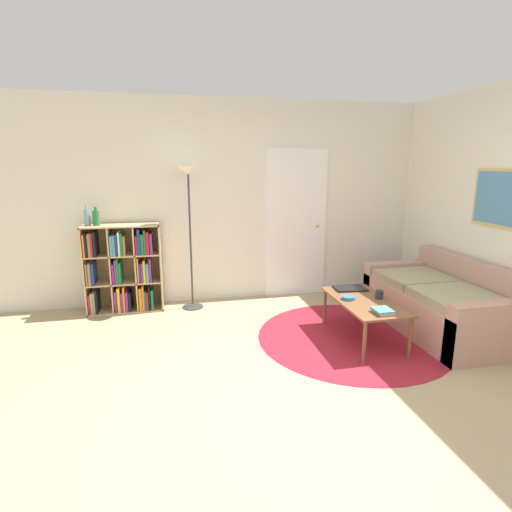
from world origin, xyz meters
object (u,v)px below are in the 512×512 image
object	(u,v)px
bottle_left	(87,217)
bottle_middle	(96,218)
coffee_table	(364,304)
floor_lamp	(189,190)
bowl	(349,298)
cup	(379,295)
bookshelf	(124,269)
laptop	(350,288)
couch	(443,304)

from	to	relation	value
bottle_left	bottle_middle	bearing A→B (deg)	-12.39
coffee_table	bottle_left	world-z (taller)	bottle_left
floor_lamp	bowl	world-z (taller)	floor_lamp
bottle_left	bottle_middle	world-z (taller)	bottle_left
cup	bookshelf	bearing A→B (deg)	152.00
laptop	bookshelf	bearing A→B (deg)	157.05
coffee_table	cup	size ratio (longest dim) A/B	12.31
coffee_table	bottle_middle	world-z (taller)	bottle_middle
bookshelf	coffee_table	size ratio (longest dim) A/B	1.03
bookshelf	laptop	bearing A→B (deg)	-22.95
couch	bottle_middle	bearing A→B (deg)	160.64
coffee_table	laptop	size ratio (longest dim) A/B	2.93
laptop	bowl	bearing A→B (deg)	-117.46
cup	bottle_left	xyz separation A→B (m)	(-3.03, 1.42, 0.70)
couch	bowl	size ratio (longest dim) A/B	13.09
floor_lamp	bottle_middle	size ratio (longest dim) A/B	8.00
laptop	cup	size ratio (longest dim) A/B	4.21
bookshelf	bowl	size ratio (longest dim) A/B	8.18
floor_lamp	bookshelf	bearing A→B (deg)	173.82
bowl	cup	distance (m)	0.33
laptop	bowl	xyz separation A→B (m)	(-0.16, -0.32, 0.01)
couch	cup	distance (m)	0.85
coffee_table	bowl	size ratio (longest dim) A/B	7.93
cup	bottle_middle	size ratio (longest dim) A/B	0.38
laptop	coffee_table	bearing A→B (deg)	-92.37
bottle_middle	bowl	bearing A→B (deg)	-27.52
bookshelf	cup	world-z (taller)	bookshelf
coffee_table	cup	bearing A→B (deg)	5.69
coffee_table	bottle_middle	distance (m)	3.19
floor_lamp	coffee_table	size ratio (longest dim) A/B	1.69
cup	couch	bearing A→B (deg)	5.25
coffee_table	cup	distance (m)	0.19
couch	bottle_middle	world-z (taller)	bottle_middle
floor_lamp	bottle_middle	world-z (taller)	floor_lamp
coffee_table	bottle_left	bearing A→B (deg)	153.35
bookshelf	coffee_table	distance (m)	2.87
laptop	bottle_middle	bearing A→B (deg)	159.43
bookshelf	couch	distance (m)	3.74
floor_lamp	bowl	distance (m)	2.24
cup	bottle_middle	bearing A→B (deg)	154.53
laptop	cup	bearing A→B (deg)	-66.11
bottle_middle	cup	bearing A→B (deg)	-25.47
bowl	cup	size ratio (longest dim) A/B	1.55
coffee_table	bookshelf	bearing A→B (deg)	150.08
couch	laptop	distance (m)	1.03
bookshelf	bowl	distance (m)	2.71
floor_lamp	bottle_left	world-z (taller)	floor_lamp
floor_lamp	bottle_left	xyz separation A→B (m)	(-1.19, 0.09, -0.30)
bottle_left	bookshelf	bearing A→B (deg)	-0.37
coffee_table	cup	world-z (taller)	cup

